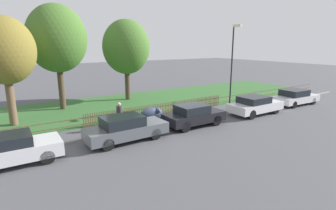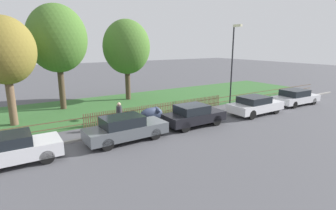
{
  "view_description": "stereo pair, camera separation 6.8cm",
  "coord_description": "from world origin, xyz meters",
  "px_view_note": "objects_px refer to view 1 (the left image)",
  "views": [
    {
      "loc": [
        -9.87,
        -13.86,
        5.2
      ],
      "look_at": [
        -0.38,
        0.8,
        1.1
      ],
      "focal_mm": 28.0,
      "sensor_mm": 36.0,
      "label": 1
    },
    {
      "loc": [
        -9.81,
        -13.9,
        5.2
      ],
      "look_at": [
        -0.38,
        0.8,
        1.1
      ],
      "focal_mm": 28.0,
      "sensor_mm": 36.0,
      "label": 2
    }
  ],
  "objects_px": {
    "covered_motorcycle": "(152,114)",
    "tree_behind_motorcycle": "(57,39)",
    "parked_car_white_van": "(295,97)",
    "street_lamp": "(233,59)",
    "tree_nearest_kerb": "(4,51)",
    "parked_car_silver_hatchback": "(13,149)",
    "parked_car_red_compact": "(255,105)",
    "tree_mid_park": "(126,47)",
    "parked_car_black_saloon": "(126,128)",
    "parked_car_navy_estate": "(194,115)",
    "pedestrian_near_fence": "(119,114)"
  },
  "relations": [
    {
      "from": "covered_motorcycle",
      "to": "tree_behind_motorcycle",
      "type": "relative_size",
      "value": 0.22
    },
    {
      "from": "parked_car_white_van",
      "to": "street_lamp",
      "type": "xyz_separation_m",
      "value": [
        -6.03,
        1.78,
        3.39
      ]
    },
    {
      "from": "tree_nearest_kerb",
      "to": "street_lamp",
      "type": "height_order",
      "value": "tree_nearest_kerb"
    },
    {
      "from": "covered_motorcycle",
      "to": "street_lamp",
      "type": "xyz_separation_m",
      "value": [
        7.23,
        -0.06,
        3.41
      ]
    },
    {
      "from": "parked_car_silver_hatchback",
      "to": "parked_car_white_van",
      "type": "bearing_deg",
      "value": 0.71
    },
    {
      "from": "tree_nearest_kerb",
      "to": "street_lamp",
      "type": "bearing_deg",
      "value": -17.5
    },
    {
      "from": "covered_motorcycle",
      "to": "tree_behind_motorcycle",
      "type": "height_order",
      "value": "tree_behind_motorcycle"
    },
    {
      "from": "parked_car_red_compact",
      "to": "tree_mid_park",
      "type": "distance_m",
      "value": 12.42
    },
    {
      "from": "tree_behind_motorcycle",
      "to": "street_lamp",
      "type": "height_order",
      "value": "tree_behind_motorcycle"
    },
    {
      "from": "tree_mid_park",
      "to": "covered_motorcycle",
      "type": "bearing_deg",
      "value": -103.47
    },
    {
      "from": "street_lamp",
      "to": "parked_car_red_compact",
      "type": "bearing_deg",
      "value": -76.35
    },
    {
      "from": "parked_car_silver_hatchback",
      "to": "parked_car_red_compact",
      "type": "distance_m",
      "value": 15.78
    },
    {
      "from": "parked_car_black_saloon",
      "to": "parked_car_navy_estate",
      "type": "distance_m",
      "value": 4.8
    },
    {
      "from": "parked_car_navy_estate",
      "to": "covered_motorcycle",
      "type": "height_order",
      "value": "parked_car_navy_estate"
    },
    {
      "from": "parked_car_black_saloon",
      "to": "street_lamp",
      "type": "relative_size",
      "value": 0.69
    },
    {
      "from": "parked_car_navy_estate",
      "to": "parked_car_black_saloon",
      "type": "bearing_deg",
      "value": -177.95
    },
    {
      "from": "parked_car_red_compact",
      "to": "parked_car_white_van",
      "type": "distance_m",
      "value": 5.55
    },
    {
      "from": "tree_behind_motorcycle",
      "to": "street_lamp",
      "type": "distance_m",
      "value": 13.69
    },
    {
      "from": "parked_car_silver_hatchback",
      "to": "parked_car_white_van",
      "type": "relative_size",
      "value": 0.87
    },
    {
      "from": "parked_car_red_compact",
      "to": "tree_nearest_kerb",
      "type": "bearing_deg",
      "value": 156.3
    },
    {
      "from": "parked_car_red_compact",
      "to": "pedestrian_near_fence",
      "type": "relative_size",
      "value": 2.56
    },
    {
      "from": "street_lamp",
      "to": "tree_behind_motorcycle",
      "type": "bearing_deg",
      "value": 146.26
    },
    {
      "from": "pedestrian_near_fence",
      "to": "street_lamp",
      "type": "xyz_separation_m",
      "value": [
        9.48,
        -0.15,
        3.1
      ]
    },
    {
      "from": "parked_car_red_compact",
      "to": "street_lamp",
      "type": "relative_size",
      "value": 0.66
    },
    {
      "from": "parked_car_red_compact",
      "to": "parked_car_white_van",
      "type": "bearing_deg",
      "value": 2.18
    },
    {
      "from": "tree_mid_park",
      "to": "parked_car_black_saloon",
      "type": "bearing_deg",
      "value": -114.99
    },
    {
      "from": "parked_car_black_saloon",
      "to": "tree_behind_motorcycle",
      "type": "xyz_separation_m",
      "value": [
        -1.33,
        9.48,
        4.83
      ]
    },
    {
      "from": "parked_car_navy_estate",
      "to": "street_lamp",
      "type": "height_order",
      "value": "street_lamp"
    },
    {
      "from": "tree_behind_motorcycle",
      "to": "parked_car_red_compact",
      "type": "bearing_deg",
      "value": -39.02
    },
    {
      "from": "pedestrian_near_fence",
      "to": "parked_car_silver_hatchback",
      "type": "bearing_deg",
      "value": 67.43
    },
    {
      "from": "parked_car_navy_estate",
      "to": "tree_behind_motorcycle",
      "type": "bearing_deg",
      "value": 123.68
    },
    {
      "from": "parked_car_silver_hatchback",
      "to": "parked_car_navy_estate",
      "type": "bearing_deg",
      "value": 0.88
    },
    {
      "from": "covered_motorcycle",
      "to": "parked_car_black_saloon",
      "type": "bearing_deg",
      "value": -141.74
    },
    {
      "from": "parked_car_navy_estate",
      "to": "tree_nearest_kerb",
      "type": "height_order",
      "value": "tree_nearest_kerb"
    },
    {
      "from": "parked_car_black_saloon",
      "to": "parked_car_silver_hatchback",
      "type": "bearing_deg",
      "value": 177.81
    },
    {
      "from": "parked_car_white_van",
      "to": "tree_mid_park",
      "type": "height_order",
      "value": "tree_mid_park"
    },
    {
      "from": "parked_car_navy_estate",
      "to": "tree_mid_park",
      "type": "relative_size",
      "value": 0.55
    },
    {
      "from": "parked_car_silver_hatchback",
      "to": "parked_car_navy_estate",
      "type": "distance_m",
      "value": 10.1
    },
    {
      "from": "parked_car_red_compact",
      "to": "street_lamp",
      "type": "height_order",
      "value": "street_lamp"
    },
    {
      "from": "parked_car_red_compact",
      "to": "tree_behind_motorcycle",
      "type": "bearing_deg",
      "value": 140.81
    },
    {
      "from": "parked_car_navy_estate",
      "to": "parked_car_red_compact",
      "type": "height_order",
      "value": "parked_car_navy_estate"
    },
    {
      "from": "parked_car_black_saloon",
      "to": "covered_motorcycle",
      "type": "relative_size",
      "value": 2.53
    },
    {
      "from": "parked_car_silver_hatchback",
      "to": "parked_car_red_compact",
      "type": "xyz_separation_m",
      "value": [
        15.78,
        -0.15,
        0.01
      ]
    },
    {
      "from": "parked_car_black_saloon",
      "to": "street_lamp",
      "type": "bearing_deg",
      "value": 9.44
    },
    {
      "from": "tree_mid_park",
      "to": "parked_car_navy_estate",
      "type": "bearing_deg",
      "value": -89.45
    },
    {
      "from": "parked_car_white_van",
      "to": "tree_behind_motorcycle",
      "type": "xyz_separation_m",
      "value": [
        -17.35,
        9.34,
        4.87
      ]
    },
    {
      "from": "parked_car_silver_hatchback",
      "to": "parked_car_red_compact",
      "type": "bearing_deg",
      "value": -0.04
    },
    {
      "from": "parked_car_white_van",
      "to": "parked_car_silver_hatchback",
      "type": "bearing_deg",
      "value": -177.56
    },
    {
      "from": "parked_car_silver_hatchback",
      "to": "parked_car_black_saloon",
      "type": "distance_m",
      "value": 5.3
    },
    {
      "from": "parked_car_silver_hatchback",
      "to": "parked_car_black_saloon",
      "type": "bearing_deg",
      "value": -0.22
    }
  ]
}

